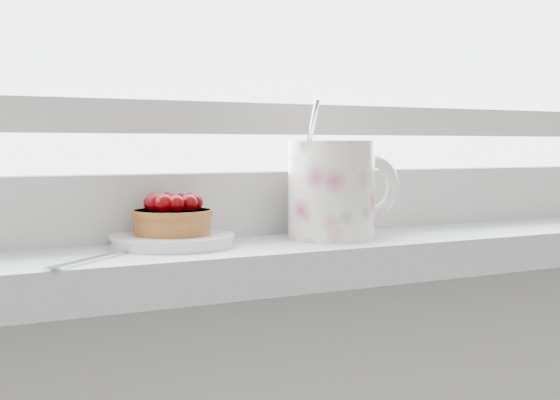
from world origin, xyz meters
TOP-DOWN VIEW (x-y plane):
  - saucer at (-0.09, 1.90)m, footprint 0.12×0.12m
  - raspberry_tart at (-0.09, 1.90)m, footprint 0.08×0.08m
  - floral_mug at (0.09, 1.88)m, footprint 0.13×0.10m
  - fork at (-0.16, 1.86)m, footprint 0.14×0.12m

SIDE VIEW (x-z plane):
  - fork at x=-0.16m, z-range 0.94..0.94m
  - saucer at x=-0.09m, z-range 0.94..0.95m
  - raspberry_tart at x=-0.09m, z-range 0.95..0.99m
  - floral_mug at x=0.09m, z-range 0.92..1.07m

